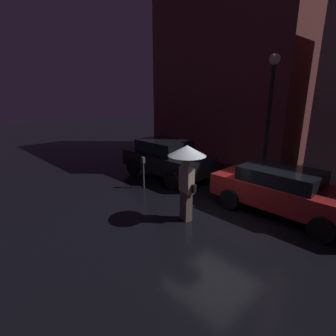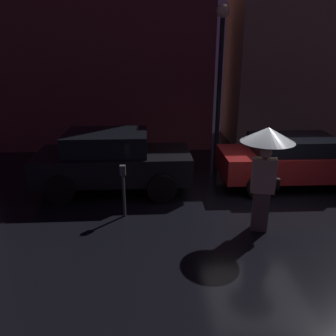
{
  "view_description": "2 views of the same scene",
  "coord_description": "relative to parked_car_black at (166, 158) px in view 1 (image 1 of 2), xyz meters",
  "views": [
    {
      "loc": [
        4.13,
        -5.95,
        3.53
      ],
      "look_at": [
        -2.09,
        -0.0,
        1.0
      ],
      "focal_mm": 28.0,
      "sensor_mm": 36.0,
      "label": 1
    },
    {
      "loc": [
        -2.59,
        -6.79,
        3.48
      ],
      "look_at": [
        -2.24,
        0.39,
        0.93
      ],
      "focal_mm": 35.0,
      "sensor_mm": 36.0,
      "label": 2
    }
  ],
  "objects": [
    {
      "name": "pedestrian_with_umbrella",
      "position": [
        3.22,
        -2.26,
        0.84
      ],
      "size": [
        1.02,
        1.02,
        2.16
      ],
      "rotation": [
        0.0,
        0.0,
        2.92
      ],
      "color": "#66564C",
      "rests_on": "ground"
    },
    {
      "name": "parked_car_black",
      "position": [
        0.0,
        0.0,
        0.0
      ],
      "size": [
        3.97,
        1.91,
        1.57
      ],
      "rotation": [
        0.0,
        0.0,
        0.01
      ],
      "color": "black",
      "rests_on": "ground"
    },
    {
      "name": "ground_plane",
      "position": [
        3.64,
        -1.36,
        -0.83
      ],
      "size": [
        60.0,
        60.0,
        0.0
      ],
      "primitive_type": "plane",
      "color": "black"
    },
    {
      "name": "street_lamp_near",
      "position": [
        3.18,
        2.32,
        2.38
      ],
      "size": [
        0.39,
        0.39,
        4.82
      ],
      "color": "black",
      "rests_on": "ground"
    },
    {
      "name": "parking_meter",
      "position": [
        0.4,
        -1.53,
        -0.08
      ],
      "size": [
        0.12,
        0.1,
        1.2
      ],
      "color": "#4C5154",
      "rests_on": "ground"
    },
    {
      "name": "parked_car_red",
      "position": [
        4.94,
        0.09,
        -0.09
      ],
      "size": [
        4.17,
        1.87,
        1.37
      ],
      "rotation": [
        0.0,
        0.0,
        -0.0
      ],
      "color": "maroon",
      "rests_on": "ground"
    },
    {
      "name": "building_facade_left",
      "position": [
        -0.85,
        5.14,
        4.17
      ],
      "size": [
        8.23,
        3.0,
        10.0
      ],
      "color": "brown",
      "rests_on": "ground"
    }
  ]
}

